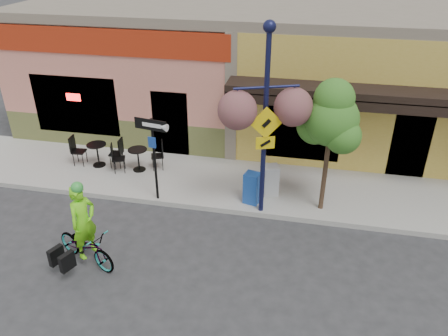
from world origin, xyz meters
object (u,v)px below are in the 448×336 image
Objects in this scene: street_tree at (328,147)px; cyclist_rider at (85,231)px; building at (277,64)px; lamp_post at (265,125)px; bicycle at (86,246)px; one_way_sign at (155,160)px; newspaper_box_blue at (252,188)px; newspaper_box_grey at (271,180)px.

cyclist_rider is at bearing -148.69° from street_tree.
lamp_post is (0.37, -6.85, 0.36)m from building.
one_way_sign reaches higher than bicycle.
cyclist_rider is 2.84m from one_way_sign.
street_tree is at bearing -5.47° from lamp_post.
building is 20.42× the size of newspaper_box_blue.
cyclist_rider is 0.36× the size of lamp_post.
newspaper_box_grey is at bearing -24.88° from bicycle.
building is 6.23m from newspaper_box_grey.
building is 6.71m from street_tree.
bicycle is 0.72× the size of one_way_sign.
lamp_post is 1.75m from street_tree.
newspaper_box_grey is 0.25× the size of street_tree.
bicycle is 5.03m from lamp_post.
bicycle is 0.48× the size of street_tree.
newspaper_box_grey is (0.14, 0.87, -2.02)m from lamp_post.
lamp_post is at bearing -86.93° from building.
street_tree reaches higher than newspaper_box_blue.
lamp_post is at bearing -31.60° from bicycle.
street_tree is (1.57, 0.43, -0.65)m from lamp_post.
newspaper_box_blue is (3.34, 3.05, 0.14)m from bicycle.
one_way_sign reaches higher than newspaper_box_blue.
one_way_sign is 0.66× the size of street_tree.
newspaper_box_grey is at bearing 26.03° from one_way_sign.
street_tree reaches higher than bicycle.
building reaches higher than cyclist_rider.
lamp_post is 2.06× the size of one_way_sign.
one_way_sign is 2.68× the size of newspaper_box_grey.
newspaper_box_blue is at bearing -25.86° from bicycle.
newspaper_box_blue is 0.25× the size of street_tree.
cyclist_rider is 4.50m from newspaper_box_blue.
lamp_post reaches higher than one_way_sign.
newspaper_box_blue is at bearing 17.58° from one_way_sign.
building is 10.56× the size of bicycle.
one_way_sign is (0.74, 2.71, 0.89)m from bicycle.
cyclist_rider is 0.74× the size of one_way_sign.
newspaper_box_grey is (0.44, 0.53, 0.00)m from newspaper_box_blue.
cyclist_rider is (-3.22, -9.56, -1.36)m from building.
cyclist_rider is 0.49× the size of street_tree.
newspaper_box_blue is (-0.30, 0.34, -2.02)m from lamp_post.
building is at bearing 79.83° from one_way_sign.
newspaper_box_grey is at bearing 59.93° from lamp_post.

